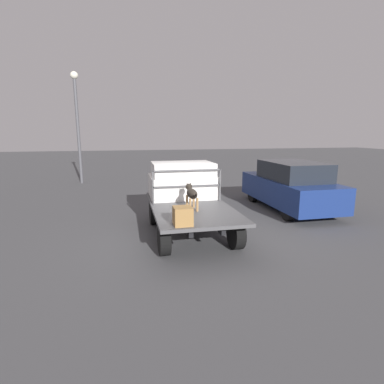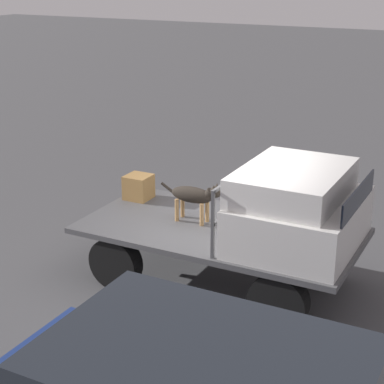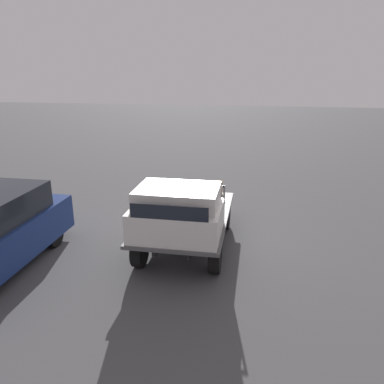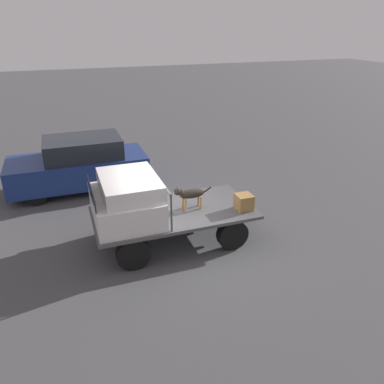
# 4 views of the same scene
# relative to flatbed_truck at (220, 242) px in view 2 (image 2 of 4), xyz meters

# --- Properties ---
(ground_plane) EXTENTS (80.00, 80.00, 0.00)m
(ground_plane) POSITION_rel_flatbed_truck_xyz_m (0.00, 0.00, -0.61)
(ground_plane) COLOR #474749
(flatbed_truck) EXTENTS (3.95, 2.05, 0.83)m
(flatbed_truck) POSITION_rel_flatbed_truck_xyz_m (0.00, 0.00, 0.00)
(flatbed_truck) COLOR black
(flatbed_truck) RESTS_ON ground
(truck_cab) EXTENTS (1.52, 1.93, 1.05)m
(truck_cab) POSITION_rel_flatbed_truck_xyz_m (1.13, 0.00, 0.72)
(truck_cab) COLOR silver
(truck_cab) RESTS_ON flatbed_truck
(truck_headboard) EXTENTS (0.04, 1.93, 0.92)m
(truck_headboard) POSITION_rel_flatbed_truck_xyz_m (0.34, 0.00, 0.83)
(truck_headboard) COLOR #4C4C4F
(truck_headboard) RESTS_ON flatbed_truck
(dog) EXTENTS (1.02, 0.24, 0.65)m
(dog) POSITION_rel_flatbed_truck_xyz_m (-0.41, 0.05, 0.63)
(dog) COLOR #9E7547
(dog) RESTS_ON flatbed_truck
(cargo_crate) EXTENTS (0.39, 0.39, 0.39)m
(cargo_crate) POSITION_rel_flatbed_truck_xyz_m (-1.68, 0.51, 0.42)
(cargo_crate) COLOR olive
(cargo_crate) RESTS_ON flatbed_truck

